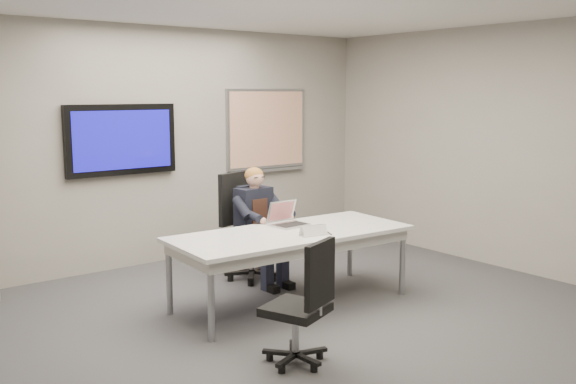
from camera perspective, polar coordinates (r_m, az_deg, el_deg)
floor at (r=5.63m, az=3.33°, el=-12.32°), size 6.00×6.00×0.02m
wall_back at (r=7.78m, az=-11.32°, el=4.04°), size 6.00×0.02×2.80m
wall_right at (r=7.60m, az=20.73°, el=3.52°), size 0.02×6.00×2.80m
conference_table at (r=6.15m, az=0.28°, el=-4.27°), size 2.38×1.09×0.72m
tv_display at (r=7.52m, az=-14.57°, el=4.52°), size 1.30×0.09×0.80m
whiteboard at (r=8.55m, az=-1.90°, el=5.50°), size 1.25×0.08×1.10m
office_chair_far at (r=7.06m, az=-3.55°, el=-4.83°), size 0.68×0.68×1.16m
office_chair_near at (r=4.91m, az=1.13°, el=-11.80°), size 0.60×0.60×0.97m
seated_person at (r=6.84m, az=-2.28°, el=-4.09°), size 0.40×0.69×1.24m
laptop at (r=6.41m, az=-0.10°, el=-2.43°), size 0.35×0.33×0.24m
name_tent at (r=5.96m, az=2.25°, el=-3.40°), size 0.26×0.11×0.10m
pen at (r=6.04m, az=3.70°, el=-3.68°), size 0.06×0.12×0.01m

